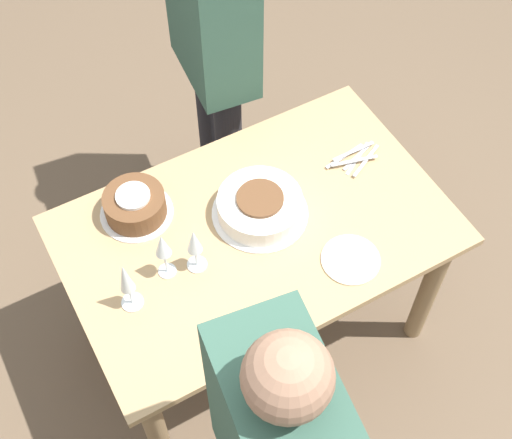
{
  "coord_description": "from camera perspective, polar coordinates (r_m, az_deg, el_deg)",
  "views": [
    {
      "loc": [
        0.64,
        1.15,
        2.68
      ],
      "look_at": [
        0.0,
        0.0,
        0.78
      ],
      "focal_mm": 50.0,
      "sensor_mm": 36.0,
      "label": 1
    }
  ],
  "objects": [
    {
      "name": "cake_front_chocolate",
      "position": [
        2.38,
        -9.66,
        1.15
      ],
      "size": [
        0.25,
        0.25,
        0.1
      ],
      "color": "white",
      "rests_on": "dining_table"
    },
    {
      "name": "dining_table",
      "position": [
        2.46,
        0.0,
        -2.37
      ],
      "size": [
        1.26,
        0.81,
        0.73
      ],
      "color": "tan",
      "rests_on": "ground_plane"
    },
    {
      "name": "wine_glass_near",
      "position": [
        2.12,
        -10.38,
        -4.76
      ],
      "size": [
        0.07,
        0.07,
        0.22
      ],
      "color": "silver",
      "rests_on": "dining_table"
    },
    {
      "name": "cake_center_white",
      "position": [
        2.35,
        0.32,
        1.07
      ],
      "size": [
        0.32,
        0.32,
        0.09
      ],
      "color": "white",
      "rests_on": "dining_table"
    },
    {
      "name": "fork_pile",
      "position": [
        2.55,
        7.98,
        4.97
      ],
      "size": [
        0.22,
        0.12,
        0.02
      ],
      "color": "silver",
      "rests_on": "dining_table"
    },
    {
      "name": "wine_glass_far",
      "position": [
        2.17,
        -4.96,
        -1.89
      ],
      "size": [
        0.07,
        0.07,
        0.19
      ],
      "color": "silver",
      "rests_on": "dining_table"
    },
    {
      "name": "dessert_plate_left",
      "position": [
        2.3,
        7.58,
        -3.2
      ],
      "size": [
        0.19,
        0.19,
        0.01
      ],
      "color": "beige",
      "rests_on": "dining_table"
    },
    {
      "name": "person_cutting",
      "position": [
        2.65,
        -3.45,
        14.69
      ],
      "size": [
        0.26,
        0.42,
        1.59
      ],
      "rotation": [
        0.0,
        0.0,
        1.47
      ],
      "color": "#232328",
      "rests_on": "ground_plane"
    },
    {
      "name": "wine_glass_extra",
      "position": [
        2.16,
        -7.48,
        -2.2
      ],
      "size": [
        0.06,
        0.06,
        0.2
      ],
      "color": "silver",
      "rests_on": "dining_table"
    },
    {
      "name": "ground_plane",
      "position": [
        2.98,
        0.0,
        -8.57
      ],
      "size": [
        12.0,
        12.0,
        0.0
      ],
      "primitive_type": "plane",
      "color": "brown"
    }
  ]
}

